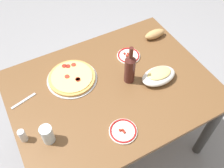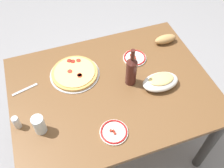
# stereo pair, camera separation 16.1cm
# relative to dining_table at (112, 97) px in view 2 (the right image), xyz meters

# --- Properties ---
(ground_plane) EXTENTS (8.00, 8.00, 0.00)m
(ground_plane) POSITION_rel_dining_table_xyz_m (0.00, 0.00, -0.64)
(ground_plane) COLOR gray
(ground_plane) RESTS_ON ground
(dining_table) EXTENTS (1.31, 0.98, 0.75)m
(dining_table) POSITION_rel_dining_table_xyz_m (0.00, 0.00, 0.00)
(dining_table) COLOR brown
(dining_table) RESTS_ON ground
(pepperoni_pizza) EXTENTS (0.34, 0.34, 0.03)m
(pepperoni_pizza) POSITION_rel_dining_table_xyz_m (0.20, -0.18, 0.13)
(pepperoni_pizza) COLOR #B7B7BC
(pepperoni_pizza) RESTS_ON dining_table
(baked_pasta_dish) EXTENTS (0.24, 0.15, 0.08)m
(baked_pasta_dish) POSITION_rel_dining_table_xyz_m (-0.30, 0.09, 0.16)
(baked_pasta_dish) COLOR white
(baked_pasta_dish) RESTS_ON dining_table
(wine_bottle) EXTENTS (0.07, 0.07, 0.29)m
(wine_bottle) POSITION_rel_dining_table_xyz_m (-0.13, 0.00, 0.23)
(wine_bottle) COLOR #471E19
(wine_bottle) RESTS_ON dining_table
(water_glass) EXTENTS (0.07, 0.07, 0.12)m
(water_glass) POSITION_rel_dining_table_xyz_m (0.49, 0.16, 0.18)
(water_glass) COLOR silver
(water_glass) RESTS_ON dining_table
(side_plate_near) EXTENTS (0.16, 0.16, 0.02)m
(side_plate_near) POSITION_rel_dining_table_xyz_m (0.10, 0.32, 0.12)
(side_plate_near) COLOR white
(side_plate_near) RESTS_ON dining_table
(side_plate_far) EXTENTS (0.17, 0.17, 0.02)m
(side_plate_far) POSITION_rel_dining_table_xyz_m (-0.24, -0.19, 0.12)
(side_plate_far) COLOR white
(side_plate_far) RESTS_ON dining_table
(bread_loaf) EXTENTS (0.17, 0.07, 0.06)m
(bread_loaf) POSITION_rel_dining_table_xyz_m (-0.52, -0.27, 0.15)
(bread_loaf) COLOR tan
(bread_loaf) RESTS_ON dining_table
(spice_shaker) EXTENTS (0.04, 0.04, 0.09)m
(spice_shaker) POSITION_rel_dining_table_xyz_m (0.61, 0.10, 0.16)
(spice_shaker) COLOR silver
(spice_shaker) RESTS_ON dining_table
(fork_left) EXTENTS (0.17, 0.06, 0.00)m
(fork_left) POSITION_rel_dining_table_xyz_m (0.54, -0.16, 0.12)
(fork_left) COLOR #B7B7BC
(fork_left) RESTS_ON dining_table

